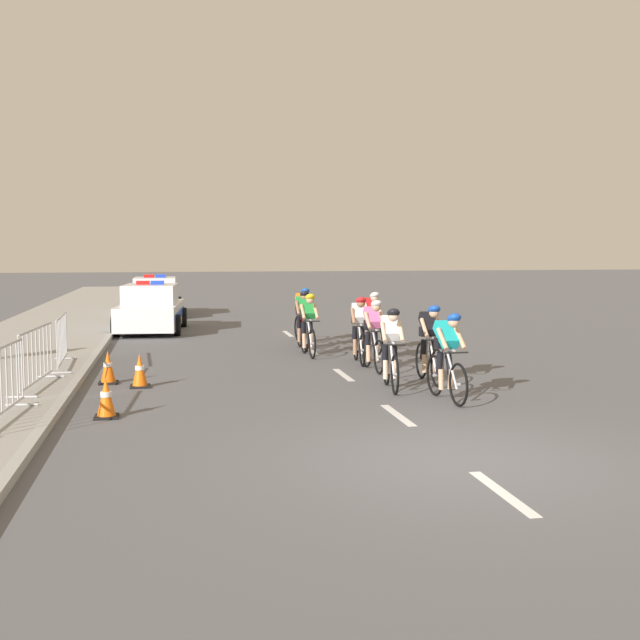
% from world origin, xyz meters
% --- Properties ---
extents(ground_plane, '(160.00, 160.00, 0.00)m').
position_xyz_m(ground_plane, '(0.00, 0.00, 0.00)').
color(ground_plane, '#56565B').
extents(sidewalk_slab, '(4.01, 60.00, 0.12)m').
position_xyz_m(sidewalk_slab, '(-7.17, 14.00, 0.06)').
color(sidewalk_slab, gray).
rests_on(sidewalk_slab, ground).
extents(kerb_edge, '(0.16, 60.00, 0.13)m').
position_xyz_m(kerb_edge, '(-5.25, 14.00, 0.07)').
color(kerb_edge, '#9E9E99').
rests_on(kerb_edge, ground).
extents(lane_markings_centre, '(0.14, 17.60, 0.01)m').
position_xyz_m(lane_markings_centre, '(0.00, 6.68, 0.00)').
color(lane_markings_centre, white).
rests_on(lane_markings_centre, ground).
extents(cyclist_lead, '(0.43, 1.72, 1.56)m').
position_xyz_m(cyclist_lead, '(1.14, 3.62, 0.79)').
color(cyclist_lead, black).
rests_on(cyclist_lead, ground).
extents(cyclist_second, '(0.45, 1.72, 1.56)m').
position_xyz_m(cyclist_second, '(0.49, 4.83, 0.79)').
color(cyclist_second, black).
rests_on(cyclist_second, ground).
extents(cyclist_third, '(0.42, 1.72, 1.56)m').
position_xyz_m(cyclist_third, '(1.43, 5.45, 0.79)').
color(cyclist_third, black).
rests_on(cyclist_third, ground).
extents(cyclist_fourth, '(0.42, 1.72, 1.56)m').
position_xyz_m(cyclist_fourth, '(0.73, 7.09, 0.79)').
color(cyclist_fourth, black).
rests_on(cyclist_fourth, ground).
extents(cyclist_fifth, '(0.44, 1.72, 1.56)m').
position_xyz_m(cyclist_fifth, '(0.69, 8.20, 0.79)').
color(cyclist_fifth, black).
rests_on(cyclist_fifth, ground).
extents(cyclist_sixth, '(0.42, 1.72, 1.56)m').
position_xyz_m(cyclist_sixth, '(-0.24, 9.61, 0.79)').
color(cyclist_sixth, black).
rests_on(cyclist_sixth, ground).
extents(cyclist_seventh, '(0.42, 1.72, 1.56)m').
position_xyz_m(cyclist_seventh, '(-0.16, 10.87, 0.79)').
color(cyclist_seventh, black).
rests_on(cyclist_seventh, ground).
extents(cyclist_eighth, '(0.45, 1.72, 1.56)m').
position_xyz_m(cyclist_eighth, '(1.42, 10.01, 0.79)').
color(cyclist_eighth, black).
rests_on(cyclist_eighth, ground).
extents(cyclist_ninth, '(0.45, 1.72, 1.56)m').
position_xyz_m(cyclist_ninth, '(0.06, 12.21, 0.79)').
color(cyclist_ninth, black).
rests_on(cyclist_ninth, ground).
extents(police_car_nearest, '(2.27, 4.53, 1.59)m').
position_xyz_m(police_car_nearest, '(-4.12, 16.13, 0.68)').
color(police_car_nearest, white).
rests_on(police_car_nearest, ground).
extents(police_car_second, '(2.03, 4.41, 1.59)m').
position_xyz_m(police_car_second, '(-4.12, 22.20, 0.68)').
color(police_car_second, silver).
rests_on(police_car_second, ground).
extents(crowd_barrier_front, '(0.65, 2.32, 1.07)m').
position_xyz_m(crowd_barrier_front, '(-5.87, 2.82, 0.65)').
color(crowd_barrier_front, '#B7BABF').
rests_on(crowd_barrier_front, sidewalk_slab).
extents(crowd_barrier_middle, '(0.66, 2.32, 1.07)m').
position_xyz_m(crowd_barrier_middle, '(-5.84, 5.61, 0.65)').
color(crowd_barrier_middle, '#B7BABF').
rests_on(crowd_barrier_middle, sidewalk_slab).
extents(crowd_barrier_rear, '(0.61, 2.32, 1.07)m').
position_xyz_m(crowd_barrier_rear, '(-5.74, 8.16, 0.65)').
color(crowd_barrier_rear, '#B7BABF').
rests_on(crowd_barrier_rear, sidewalk_slab).
extents(traffic_cone_near, '(0.36, 0.36, 0.64)m').
position_xyz_m(traffic_cone_near, '(-4.67, 6.48, 0.31)').
color(traffic_cone_near, black).
rests_on(traffic_cone_near, ground).
extents(traffic_cone_mid, '(0.36, 0.36, 0.64)m').
position_xyz_m(traffic_cone_mid, '(-4.45, 3.30, 0.31)').
color(traffic_cone_mid, black).
rests_on(traffic_cone_mid, ground).
extents(traffic_cone_far, '(0.36, 0.36, 0.64)m').
position_xyz_m(traffic_cone_far, '(-4.06, 5.94, 0.31)').
color(traffic_cone_far, black).
rests_on(traffic_cone_far, ground).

